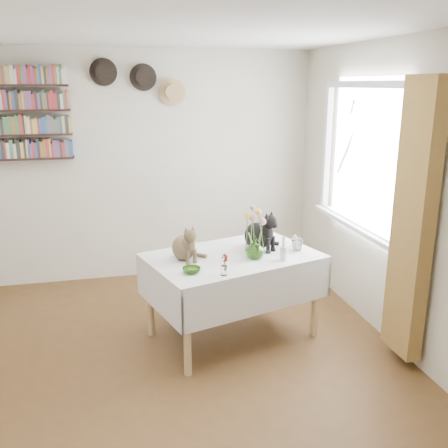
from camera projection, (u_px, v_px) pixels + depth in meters
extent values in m
cube|color=brown|center=(159.00, 386.00, 3.69)|extent=(4.04, 4.54, 0.04)
cube|color=white|center=(144.00, 17.00, 3.00)|extent=(4.04, 4.54, 0.04)
cube|color=beige|center=(133.00, 167.00, 5.47)|extent=(4.04, 0.04, 2.54)
cube|color=beige|center=(419.00, 205.00, 3.79)|extent=(0.04, 4.54, 2.54)
cube|color=white|center=(364.00, 157.00, 4.46)|extent=(0.01, 1.40, 1.20)
cube|color=white|center=(369.00, 84.00, 4.29)|extent=(0.06, 1.52, 0.06)
cube|color=white|center=(359.00, 225.00, 4.63)|extent=(0.06, 1.52, 0.06)
cube|color=white|center=(411.00, 171.00, 3.78)|extent=(0.06, 0.06, 1.20)
cube|color=white|center=(329.00, 148.00, 5.14)|extent=(0.06, 0.06, 1.20)
cube|color=white|center=(356.00, 225.00, 4.62)|extent=(0.12, 1.50, 0.04)
cube|color=brown|center=(413.00, 222.00, 3.68)|extent=(0.12, 0.38, 2.10)
cube|color=white|center=(233.00, 258.00, 4.21)|extent=(1.59, 1.26, 0.06)
cylinder|color=tan|center=(187.00, 334.00, 3.71)|extent=(0.06, 0.06, 0.68)
cylinder|color=tan|center=(315.00, 299.00, 4.30)|extent=(0.06, 0.06, 0.68)
cylinder|color=tan|center=(150.00, 298.00, 4.32)|extent=(0.06, 0.06, 0.68)
cylinder|color=tan|center=(267.00, 273.00, 4.91)|extent=(0.06, 0.06, 0.68)
imported|color=#6AAB37|center=(255.00, 249.00, 4.10)|extent=(0.22, 0.22, 0.17)
imported|color=#6AAB37|center=(191.00, 270.00, 3.80)|extent=(0.19, 0.19, 0.04)
imported|color=white|center=(297.00, 245.00, 4.31)|extent=(0.15, 0.15, 0.10)
cylinder|color=white|center=(283.00, 253.00, 4.07)|extent=(0.06, 0.06, 0.11)
cylinder|color=white|center=(284.00, 241.00, 4.04)|extent=(0.02, 0.02, 0.09)
cylinder|color=white|center=(224.00, 270.00, 3.75)|extent=(0.05, 0.05, 0.08)
cone|color=white|center=(295.00, 242.00, 4.44)|extent=(0.05, 0.05, 0.07)
sphere|color=beige|center=(295.00, 237.00, 4.43)|extent=(0.03, 0.03, 0.03)
cylinder|color=#4C7233|center=(251.00, 235.00, 4.07)|extent=(0.01, 0.01, 0.30)
sphere|color=pink|center=(252.00, 217.00, 4.03)|extent=(0.07, 0.07, 0.07)
cylinder|color=#4C7233|center=(261.00, 238.00, 4.07)|extent=(0.01, 0.01, 0.26)
sphere|color=pink|center=(261.00, 222.00, 4.03)|extent=(0.06, 0.06, 0.06)
cylinder|color=#4C7233|center=(261.00, 231.00, 4.11)|extent=(0.01, 0.01, 0.34)
sphere|color=#FBC246|center=(262.00, 211.00, 4.06)|extent=(0.06, 0.06, 0.06)
cylinder|color=#4C7233|center=(247.00, 234.00, 4.09)|extent=(0.01, 0.01, 0.31)
sphere|color=#FBC246|center=(247.00, 215.00, 4.05)|extent=(0.05, 0.05, 0.05)
cylinder|color=#4C7233|center=(253.00, 229.00, 4.11)|extent=(0.01, 0.01, 0.37)
sphere|color=#999E93|center=(254.00, 207.00, 4.06)|extent=(0.04, 0.04, 0.04)
cube|color=black|center=(23.00, 159.00, 5.08)|extent=(1.00, 0.16, 0.02)
cube|color=black|center=(21.00, 135.00, 5.01)|extent=(1.00, 0.16, 0.02)
cube|color=black|center=(18.00, 110.00, 4.95)|extent=(1.00, 0.16, 0.02)
cube|color=black|center=(15.00, 85.00, 4.88)|extent=(1.00, 0.16, 0.02)
cylinder|color=black|center=(103.00, 72.00, 5.08)|extent=(0.28, 0.02, 0.28)
cylinder|color=black|center=(103.00, 72.00, 5.05)|extent=(0.16, 0.08, 0.16)
cylinder|color=black|center=(143.00, 77.00, 5.19)|extent=(0.28, 0.02, 0.28)
cylinder|color=black|center=(143.00, 77.00, 5.15)|extent=(0.16, 0.08, 0.16)
cylinder|color=tan|center=(172.00, 92.00, 5.29)|extent=(0.28, 0.02, 0.28)
cylinder|color=tan|center=(173.00, 92.00, 5.26)|extent=(0.16, 0.08, 0.16)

